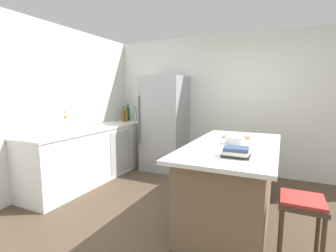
# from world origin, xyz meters

# --- Properties ---
(ground_plane) EXTENTS (7.20, 7.20, 0.00)m
(ground_plane) POSITION_xyz_m (0.00, 0.00, 0.00)
(ground_plane) COLOR #4C3D2D
(wall_rear) EXTENTS (6.00, 0.10, 2.60)m
(wall_rear) POSITION_xyz_m (0.00, 2.25, 1.30)
(wall_rear) COLOR silver
(wall_rear) RESTS_ON ground_plane
(wall_left) EXTENTS (0.10, 6.00, 2.60)m
(wall_left) POSITION_xyz_m (-2.45, 0.00, 1.30)
(wall_left) COLOR silver
(wall_left) RESTS_ON ground_plane
(counter_run_left) EXTENTS (0.66, 2.67, 0.93)m
(counter_run_left) POSITION_xyz_m (-2.08, 0.78, 0.46)
(counter_run_left) COLOR silver
(counter_run_left) RESTS_ON ground_plane
(kitchen_island) EXTENTS (1.00, 1.99, 0.92)m
(kitchen_island) POSITION_xyz_m (0.39, 0.38, 0.47)
(kitchen_island) COLOR #7A6047
(kitchen_island) RESTS_ON ground_plane
(refrigerator) EXTENTS (0.80, 0.76, 1.84)m
(refrigerator) POSITION_xyz_m (-1.22, 1.84, 0.92)
(refrigerator) COLOR #93969B
(refrigerator) RESTS_ON ground_plane
(bar_stool) EXTENTS (0.36, 0.36, 0.66)m
(bar_stool) POSITION_xyz_m (1.09, -0.27, 0.53)
(bar_stool) COLOR #473828
(bar_stool) RESTS_ON ground_plane
(sink_faucet) EXTENTS (0.15, 0.05, 0.30)m
(sink_faucet) POSITION_xyz_m (-2.13, 0.47, 1.08)
(sink_faucet) COLOR silver
(sink_faucet) RESTS_ON counter_run_left
(flower_vase) EXTENTS (0.08, 0.08, 0.33)m
(flower_vase) POSITION_xyz_m (-2.07, 0.16, 1.02)
(flower_vase) COLOR silver
(flower_vase) RESTS_ON counter_run_left
(soda_bottle) EXTENTS (0.07, 0.07, 0.29)m
(soda_bottle) POSITION_xyz_m (-2.01, 2.00, 1.05)
(soda_bottle) COLOR silver
(soda_bottle) RESTS_ON counter_run_left
(wine_bottle) EXTENTS (0.07, 0.07, 0.37)m
(wine_bottle) POSITION_xyz_m (-2.13, 1.90, 1.07)
(wine_bottle) COLOR #19381E
(wine_bottle) RESTS_ON counter_run_left
(olive_oil_bottle) EXTENTS (0.06, 0.06, 0.32)m
(olive_oil_bottle) POSITION_xyz_m (-2.11, 1.81, 1.06)
(olive_oil_bottle) COLOR olive
(olive_oil_bottle) RESTS_ON counter_run_left
(whiskey_bottle) EXTENTS (0.07, 0.07, 0.31)m
(whiskey_bottle) POSITION_xyz_m (-2.12, 1.72, 1.05)
(whiskey_bottle) COLOR brown
(whiskey_bottle) RESTS_ON counter_run_left
(cookbook_stack) EXTENTS (0.26, 0.20, 0.09)m
(cookbook_stack) POSITION_xyz_m (0.52, -0.19, 0.97)
(cookbook_stack) COLOR #2D2D33
(cookbook_stack) RESTS_ON kitchen_island
(mixing_bowl) EXTENTS (0.23, 0.23, 0.08)m
(mixing_bowl) POSITION_xyz_m (0.40, 0.43, 0.96)
(mixing_bowl) COLOR #B2B5BA
(mixing_bowl) RESTS_ON kitchen_island
(cutting_board) EXTENTS (0.37, 0.22, 0.02)m
(cutting_board) POSITION_xyz_m (0.34, 0.85, 0.93)
(cutting_board) COLOR #9E7042
(cutting_board) RESTS_ON kitchen_island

